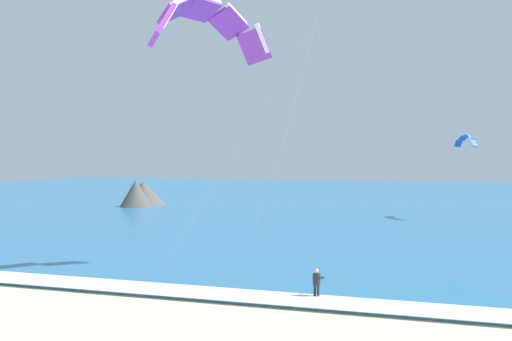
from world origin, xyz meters
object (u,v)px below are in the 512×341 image
surfboard (317,300)px  kite_primary (208,22)px  kite_distant (467,139)px  kitesurfer (317,283)px

surfboard → kite_primary: 17.67m
kite_distant → kitesurfer: bearing=-105.2°
kitesurfer → kite_primary: kite_primary is taller
surfboard → kite_primary: bearing=156.7°
kitesurfer → kite_primary: bearing=156.8°
kite_primary → kite_distant: size_ratio=4.05×
kite_distant → surfboard: bearing=-105.2°
surfboard → kite_primary: kite_primary is taller
kite_distant → kite_primary: bearing=-116.9°
kite_primary → kite_distant: (17.76, 35.06, -6.51)m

